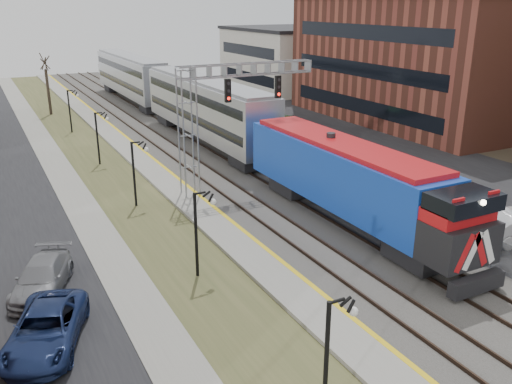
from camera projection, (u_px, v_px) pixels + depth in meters
sidewalk at (66, 181)px, 37.27m from camera, size 2.00×120.00×0.08m
grass_median at (109, 175)px, 38.58m from camera, size 4.00×120.00×0.06m
platform at (150, 168)px, 39.86m from camera, size 2.00×120.00×0.24m
ballast_bed at (213, 160)px, 42.04m from camera, size 8.00×120.00×0.20m
parking_lot at (339, 143)px, 47.30m from camera, size 16.00×120.00×0.04m
platform_edge at (161, 165)px, 40.20m from camera, size 0.24×120.00×0.01m
track_near at (188, 161)px, 41.11m from camera, size 1.58×120.00×0.15m
track_far at (230, 155)px, 42.64m from camera, size 1.58×120.00×0.15m
train at (189, 105)px, 49.10m from camera, size 3.00×63.05×5.33m
signal_gantry at (213, 107)px, 33.15m from camera, size 9.00×1.07×8.15m
lampposts at (194, 233)px, 23.94m from camera, size 0.14×62.14×4.00m
fence at (260, 145)px, 43.64m from camera, size 0.04×120.00×1.60m
buildings_east at (497, 66)px, 48.11m from camera, size 16.00×76.00×15.00m
car_lot_c at (392, 188)px, 33.50m from camera, size 6.25×4.52×1.58m
car_lot_d at (346, 153)px, 41.09m from camera, size 5.86×3.08×1.62m
car_lot_e at (366, 169)px, 37.42m from camera, size 4.70×3.18×1.49m
car_lot_f at (276, 121)px, 52.25m from camera, size 5.23×3.06×1.63m
car_street_a at (46, 330)px, 19.18m from camera, size 3.89×5.44×1.38m
car_street_b at (42, 278)px, 22.84m from camera, size 3.46×4.95×1.33m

